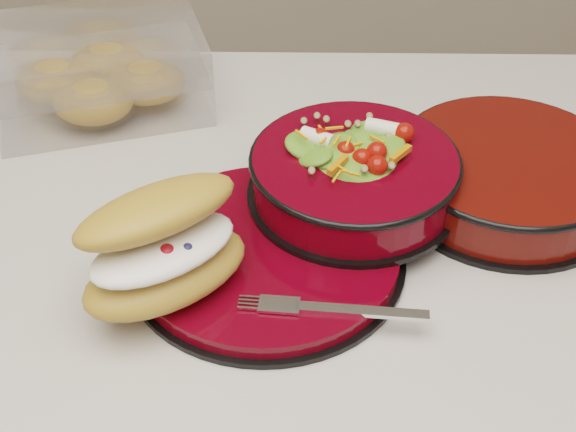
{
  "coord_description": "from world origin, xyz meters",
  "views": [
    {
      "loc": [
        -0.11,
        -0.6,
        1.43
      ],
      "look_at": [
        -0.12,
        -0.02,
        0.94
      ],
      "focal_mm": 50.0,
      "sensor_mm": 36.0,
      "label": 1
    }
  ],
  "objects_px": {
    "croissant": "(164,247)",
    "pastry_box": "(99,72)",
    "salad_bowl": "(355,170)",
    "extra_bowl": "(508,174)",
    "dinner_plate": "(268,254)",
    "fork": "(337,309)"
  },
  "relations": [
    {
      "from": "fork",
      "to": "extra_bowl",
      "type": "xyz_separation_m",
      "value": [
        0.18,
        0.19,
        0.01
      ]
    },
    {
      "from": "dinner_plate",
      "to": "salad_bowl",
      "type": "distance_m",
      "value": 0.12
    },
    {
      "from": "dinner_plate",
      "to": "pastry_box",
      "type": "bearing_deg",
      "value": 126.74
    },
    {
      "from": "salad_bowl",
      "to": "pastry_box",
      "type": "relative_size",
      "value": 0.75
    },
    {
      "from": "salad_bowl",
      "to": "extra_bowl",
      "type": "distance_m",
      "value": 0.16
    },
    {
      "from": "salad_bowl",
      "to": "croissant",
      "type": "xyz_separation_m",
      "value": [
        -0.17,
        -0.13,
        0.01
      ]
    },
    {
      "from": "dinner_plate",
      "to": "fork",
      "type": "relative_size",
      "value": 1.79
    },
    {
      "from": "dinner_plate",
      "to": "pastry_box",
      "type": "distance_m",
      "value": 0.36
    },
    {
      "from": "dinner_plate",
      "to": "salad_bowl",
      "type": "xyz_separation_m",
      "value": [
        0.08,
        0.08,
        0.04
      ]
    },
    {
      "from": "pastry_box",
      "to": "extra_bowl",
      "type": "bearing_deg",
      "value": -38.14
    },
    {
      "from": "pastry_box",
      "to": "extra_bowl",
      "type": "height_order",
      "value": "pastry_box"
    },
    {
      "from": "croissant",
      "to": "pastry_box",
      "type": "distance_m",
      "value": 0.36
    },
    {
      "from": "dinner_plate",
      "to": "fork",
      "type": "height_order",
      "value": "fork"
    },
    {
      "from": "dinner_plate",
      "to": "extra_bowl",
      "type": "bearing_deg",
      "value": 23.08
    },
    {
      "from": "salad_bowl",
      "to": "croissant",
      "type": "relative_size",
      "value": 1.23
    },
    {
      "from": "salad_bowl",
      "to": "pastry_box",
      "type": "distance_m",
      "value": 0.36
    },
    {
      "from": "croissant",
      "to": "pastry_box",
      "type": "xyz_separation_m",
      "value": [
        -0.13,
        0.34,
        -0.02
      ]
    },
    {
      "from": "dinner_plate",
      "to": "croissant",
      "type": "relative_size",
      "value": 1.52
    },
    {
      "from": "dinner_plate",
      "to": "croissant",
      "type": "bearing_deg",
      "value": -148.62
    },
    {
      "from": "pastry_box",
      "to": "extra_bowl",
      "type": "relative_size",
      "value": 1.2
    },
    {
      "from": "extra_bowl",
      "to": "salad_bowl",
      "type": "bearing_deg",
      "value": -170.12
    },
    {
      "from": "dinner_plate",
      "to": "fork",
      "type": "distance_m",
      "value": 0.1
    }
  ]
}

